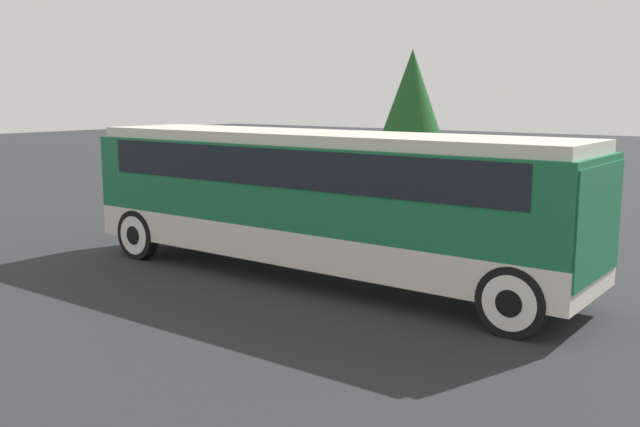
{
  "coord_description": "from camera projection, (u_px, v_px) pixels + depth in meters",
  "views": [
    {
      "loc": [
        8.71,
        -11.57,
        3.77
      ],
      "look_at": [
        0.0,
        0.0,
        1.37
      ],
      "focal_mm": 40.0,
      "sensor_mm": 36.0,
      "label": 1
    }
  ],
  "objects": [
    {
      "name": "ground_plane",
      "position": [
        320.0,
        278.0,
        14.91
      ],
      "size": [
        120.0,
        120.0,
        0.0
      ],
      "primitive_type": "plane",
      "color": "#26282B"
    },
    {
      "name": "tour_bus",
      "position": [
        324.0,
        191.0,
        14.55
      ],
      "size": [
        11.14,
        2.57,
        3.04
      ],
      "color": "silver",
      "rests_on": "ground_plane"
    },
    {
      "name": "parked_car_mid",
      "position": [
        254.0,
        196.0,
        21.99
      ],
      "size": [
        4.45,
        1.78,
        1.41
      ],
      "color": "#7A6B5B",
      "rests_on": "ground_plane"
    },
    {
      "name": "tree_center",
      "position": [
        412.0,
        93.0,
        33.55
      ],
      "size": [
        2.89,
        2.89,
        5.93
      ],
      "color": "brown",
      "rests_on": "ground_plane"
    },
    {
      "name": "parked_car_near",
      "position": [
        352.0,
        185.0,
        24.66
      ],
      "size": [
        4.04,
        1.8,
        1.45
      ],
      "color": "black",
      "rests_on": "ground_plane"
    }
  ]
}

